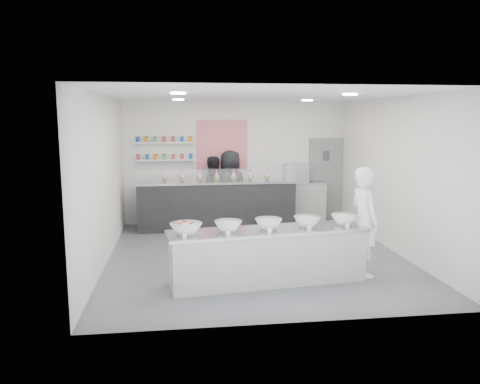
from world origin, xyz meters
name	(u,v)px	position (x,y,z in m)	size (l,w,h in m)	color
floor	(255,255)	(0.00, 0.00, 0.00)	(6.00, 6.00, 0.00)	#515156
ceiling	(256,96)	(0.00, 0.00, 3.00)	(6.00, 6.00, 0.00)	white
back_wall	(236,163)	(0.00, 3.00, 1.50)	(5.50, 5.50, 0.00)	white
left_wall	(104,180)	(-2.75, 0.00, 1.50)	(6.00, 6.00, 0.00)	white
right_wall	(395,175)	(2.75, 0.00, 1.50)	(6.00, 6.00, 0.00)	white
back_door	(325,179)	(2.30, 2.97, 1.05)	(0.88, 0.04, 2.10)	gray
pattern_panel	(222,145)	(-0.35, 2.98, 1.95)	(1.25, 0.03, 1.20)	red
jar_shelf_lower	(165,160)	(-1.75, 2.90, 1.60)	(1.45, 0.22, 0.04)	silver
jar_shelf_upper	(164,142)	(-1.75, 2.90, 2.02)	(1.45, 0.22, 0.04)	silver
preserve_jars	(165,148)	(-1.75, 2.88, 1.88)	(1.45, 0.10, 0.56)	#C13142
downlight_0	(178,93)	(-1.40, -1.00, 2.98)	(0.24, 0.24, 0.02)	white
downlight_1	(350,95)	(1.40, -1.00, 2.98)	(0.24, 0.24, 0.02)	white
downlight_2	(178,100)	(-1.40, 1.60, 2.98)	(0.24, 0.24, 0.02)	white
downlight_3	(307,101)	(1.40, 1.60, 2.98)	(0.24, 0.24, 0.02)	white
prep_counter	(268,256)	(-0.03, -1.48, 0.43)	(3.19, 0.72, 0.87)	#A3A39F
back_bar	(217,205)	(-0.55, 2.29, 0.57)	(3.71, 0.68, 1.15)	black
sneeze_guard	(218,176)	(-0.55, 1.97, 1.31)	(3.66, 0.02, 0.31)	white
espresso_ledge	(298,202)	(1.55, 2.78, 0.51)	(1.36, 0.43, 1.01)	#A3A39F
espresso_machine	(296,174)	(1.48, 2.78, 1.23)	(0.58, 0.40, 0.44)	#93969E
cup_stacks	(288,176)	(1.28, 2.78, 1.17)	(0.24, 0.24, 0.31)	#C1B887
prep_bowls	(269,224)	(-0.03, -1.48, 0.95)	(3.03, 0.53, 0.17)	white
label_cards	(271,236)	(-0.10, -2.01, 0.90)	(2.66, 0.04, 0.07)	white
cookie_bags	(217,175)	(-0.55, 2.29, 1.28)	(2.54, 0.14, 0.26)	#FF79D7
woman_prep	(364,222)	(1.60, -1.32, 0.91)	(0.66, 0.43, 1.82)	white
staff_left	(212,191)	(-0.64, 2.60, 0.85)	(0.83, 0.64, 1.70)	black
staff_right	(230,188)	(-0.19, 2.54, 0.92)	(0.90, 0.59, 1.85)	black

